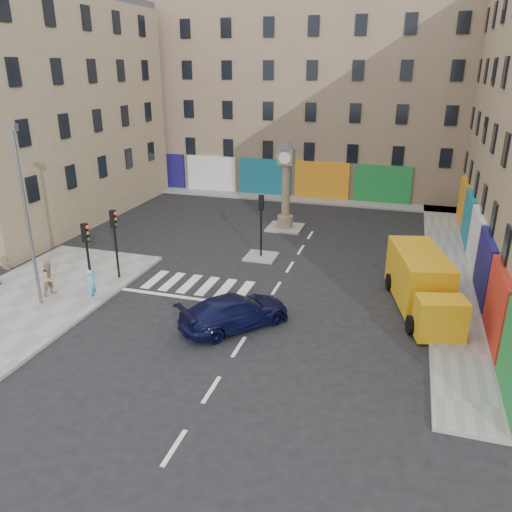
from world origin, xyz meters
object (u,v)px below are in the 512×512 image
at_px(traffic_light_island, 261,216).
at_px(lamp_post, 25,208).
at_px(traffic_light_left_near, 87,248).
at_px(pedestrian_tan, 50,278).
at_px(navy_sedan, 235,312).
at_px(traffic_light_left_far, 115,233).
at_px(pedestrian_blue, 92,285).
at_px(clock_pillar, 286,179).
at_px(yellow_van, 422,283).

height_order(traffic_light_island, lamp_post, lamp_post).
bearing_deg(traffic_light_left_near, pedestrian_tan, -167.53).
height_order(traffic_light_island, pedestrian_tan, traffic_light_island).
bearing_deg(pedestrian_tan, navy_sedan, -78.70).
height_order(traffic_light_left_far, pedestrian_blue, traffic_light_left_far).
bearing_deg(pedestrian_blue, navy_sedan, -93.11).
relative_size(lamp_post, clock_pillar, 1.36).
distance_m(traffic_light_left_near, navy_sedan, 7.85).
bearing_deg(traffic_light_island, pedestrian_blue, -126.22).
bearing_deg(traffic_light_left_far, clock_pillar, 61.06).
distance_m(clock_pillar, pedestrian_blue, 15.63).
xyz_separation_m(traffic_light_left_far, pedestrian_blue, (0.30, -2.79, -1.69)).
bearing_deg(traffic_light_island, navy_sedan, -81.29).
distance_m(traffic_light_island, pedestrian_tan, 11.81).
distance_m(traffic_light_island, clock_pillar, 6.07).
relative_size(navy_sedan, pedestrian_tan, 2.85).
bearing_deg(lamp_post, traffic_light_left_far, 63.43).
bearing_deg(pedestrian_tan, traffic_light_left_far, -22.85).
relative_size(traffic_light_left_far, traffic_light_island, 1.00).
relative_size(clock_pillar, pedestrian_blue, 3.92).
relative_size(traffic_light_island, clock_pillar, 0.61).
bearing_deg(traffic_light_left_far, lamp_post, -116.57).
bearing_deg(traffic_light_left_near, traffic_light_left_far, 90.00).
bearing_deg(navy_sedan, traffic_light_left_far, 19.29).
xyz_separation_m(traffic_light_left_far, clock_pillar, (6.30, 11.40, 0.93)).
distance_m(traffic_light_left_far, lamp_post, 4.77).
xyz_separation_m(traffic_light_left_far, traffic_light_island, (6.30, 5.40, -0.03)).
bearing_deg(traffic_light_left_far, pedestrian_tan, -125.18).
xyz_separation_m(lamp_post, pedestrian_blue, (2.20, 1.01, -3.87)).
xyz_separation_m(lamp_post, pedestrian_tan, (-0.10, 0.96, -3.77)).
xyz_separation_m(navy_sedan, pedestrian_blue, (-7.29, 0.22, 0.21)).
distance_m(navy_sedan, yellow_van, 8.89).
height_order(clock_pillar, navy_sedan, clock_pillar).
bearing_deg(traffic_light_left_far, traffic_light_left_near, -90.00).
relative_size(traffic_light_left_far, yellow_van, 0.52).
xyz_separation_m(traffic_light_island, pedestrian_blue, (-6.00, -8.19, -1.66)).
bearing_deg(traffic_light_island, lamp_post, -131.71).
bearing_deg(navy_sedan, lamp_post, 45.69).
bearing_deg(yellow_van, traffic_light_island, 141.97).
xyz_separation_m(traffic_light_left_near, traffic_light_left_far, (0.00, 2.40, 0.00)).
height_order(traffic_light_left_near, traffic_light_left_far, same).
bearing_deg(navy_sedan, pedestrian_tan, 39.94).
bearing_deg(traffic_light_island, pedestrian_tan, -135.21).
height_order(traffic_light_left_far, traffic_light_island, traffic_light_left_far).
bearing_deg(clock_pillar, traffic_light_left_near, -114.55).
height_order(traffic_light_left_near, pedestrian_blue, traffic_light_left_near).
distance_m(traffic_light_left_far, yellow_van, 15.44).
distance_m(traffic_light_left_near, pedestrian_blue, 1.76).
height_order(traffic_light_left_near, yellow_van, traffic_light_left_near).
height_order(lamp_post, yellow_van, lamp_post).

